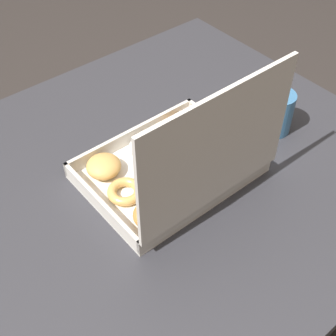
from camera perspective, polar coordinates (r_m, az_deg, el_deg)
The scene contains 4 objects.
ground_plane at distance 1.60m, azimuth 0.15°, elevation -18.57°, with size 8.00×8.00×0.00m, color #2D2826.
dining_table at distance 1.07m, azimuth 0.21°, elevation -3.80°, with size 0.96×0.89×0.73m.
donut_box at distance 0.92m, azimuth 1.10°, elevation 0.25°, with size 0.34×0.26×0.29m.
coffee_mug at distance 1.08m, azimuth 13.06°, elevation 6.71°, with size 0.07×0.07×0.10m.
Camera 1 is at (0.45, 0.54, 1.44)m, focal length 50.00 mm.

